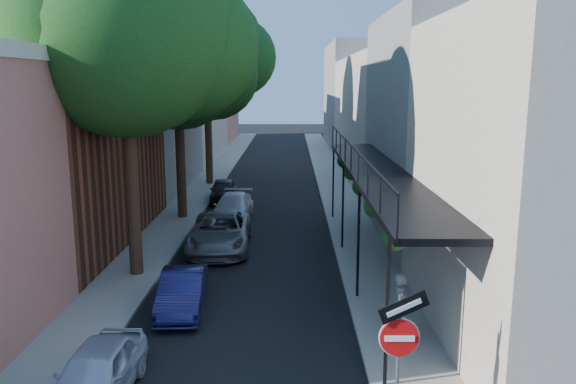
{
  "coord_description": "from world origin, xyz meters",
  "views": [
    {
      "loc": [
        1.33,
        -7.79,
        6.35
      ],
      "look_at": [
        1.23,
        10.37,
        2.8
      ],
      "focal_mm": 35.0,
      "sensor_mm": 36.0,
      "label": 1
    }
  ],
  "objects_px": {
    "sign_post": "(400,344)",
    "oak_near": "(140,32)",
    "parked_car_b": "(182,292)",
    "parked_car_a": "(96,374)",
    "pedestrian": "(401,306)",
    "oak_far": "(214,51)",
    "oak_mid": "(187,67)",
    "parked_car_d": "(233,207)",
    "parked_car_c": "(220,232)",
    "parked_car_e": "(223,191)"
  },
  "relations": [
    {
      "from": "oak_far",
      "to": "parked_car_b",
      "type": "xyz_separation_m",
      "value": [
        1.62,
        -20.1,
        -7.7
      ]
    },
    {
      "from": "sign_post",
      "to": "parked_car_c",
      "type": "height_order",
      "value": "sign_post"
    },
    {
      "from": "oak_near",
      "to": "oak_far",
      "type": "bearing_deg",
      "value": 89.96
    },
    {
      "from": "parked_car_e",
      "to": "oak_far",
      "type": "bearing_deg",
      "value": 96.26
    },
    {
      "from": "oak_far",
      "to": "parked_car_d",
      "type": "xyz_separation_m",
      "value": [
        1.95,
        -9.38,
        -7.66
      ]
    },
    {
      "from": "oak_near",
      "to": "pedestrian",
      "type": "distance_m",
      "value": 11.34
    },
    {
      "from": "oak_near",
      "to": "oak_far",
      "type": "height_order",
      "value": "oak_far"
    },
    {
      "from": "sign_post",
      "to": "parked_car_d",
      "type": "bearing_deg",
      "value": 105.08
    },
    {
      "from": "oak_far",
      "to": "parked_car_b",
      "type": "distance_m",
      "value": 21.59
    },
    {
      "from": "sign_post",
      "to": "parked_car_c",
      "type": "relative_size",
      "value": 0.61
    },
    {
      "from": "oak_near",
      "to": "parked_car_b",
      "type": "bearing_deg",
      "value": -62.15
    },
    {
      "from": "sign_post",
      "to": "parked_car_e",
      "type": "distance_m",
      "value": 21.78
    },
    {
      "from": "oak_near",
      "to": "pedestrian",
      "type": "height_order",
      "value": "oak_near"
    },
    {
      "from": "sign_post",
      "to": "pedestrian",
      "type": "height_order",
      "value": "sign_post"
    },
    {
      "from": "parked_car_e",
      "to": "pedestrian",
      "type": "bearing_deg",
      "value": -74.01
    },
    {
      "from": "sign_post",
      "to": "parked_car_d",
      "type": "relative_size",
      "value": 0.73
    },
    {
      "from": "parked_car_d",
      "to": "pedestrian",
      "type": "bearing_deg",
      "value": -64.03
    },
    {
      "from": "oak_far",
      "to": "parked_car_a",
      "type": "xyz_separation_m",
      "value": [
        0.75,
        -24.67,
        -7.68
      ]
    },
    {
      "from": "oak_near",
      "to": "parked_car_a",
      "type": "distance_m",
      "value": 10.62
    },
    {
      "from": "pedestrian",
      "to": "parked_car_c",
      "type": "bearing_deg",
      "value": 36.92
    },
    {
      "from": "parked_car_a",
      "to": "parked_car_c",
      "type": "distance_m",
      "value": 10.57
    },
    {
      "from": "parked_car_a",
      "to": "parked_car_b",
      "type": "distance_m",
      "value": 4.65
    },
    {
      "from": "parked_car_a",
      "to": "parked_car_b",
      "type": "bearing_deg",
      "value": 81.67
    },
    {
      "from": "oak_far",
      "to": "pedestrian",
      "type": "bearing_deg",
      "value": -71.53
    },
    {
      "from": "parked_car_c",
      "to": "parked_car_d",
      "type": "height_order",
      "value": "parked_car_c"
    },
    {
      "from": "oak_mid",
      "to": "oak_far",
      "type": "distance_m",
      "value": 9.12
    },
    {
      "from": "parked_car_a",
      "to": "pedestrian",
      "type": "relative_size",
      "value": 1.98
    },
    {
      "from": "parked_car_a",
      "to": "pedestrian",
      "type": "height_order",
      "value": "pedestrian"
    },
    {
      "from": "sign_post",
      "to": "parked_car_a",
      "type": "height_order",
      "value": "sign_post"
    },
    {
      "from": "parked_car_c",
      "to": "pedestrian",
      "type": "distance_m",
      "value": 9.64
    },
    {
      "from": "sign_post",
      "to": "pedestrian",
      "type": "relative_size",
      "value": 1.76
    },
    {
      "from": "pedestrian",
      "to": "parked_car_a",
      "type": "bearing_deg",
      "value": 113.56
    },
    {
      "from": "parked_car_c",
      "to": "pedestrian",
      "type": "xyz_separation_m",
      "value": [
        5.43,
        -7.95,
        0.29
      ]
    },
    {
      "from": "parked_car_d",
      "to": "parked_car_c",
      "type": "bearing_deg",
      "value": -87.12
    },
    {
      "from": "parked_car_c",
      "to": "parked_car_d",
      "type": "relative_size",
      "value": 1.2
    },
    {
      "from": "parked_car_d",
      "to": "pedestrian",
      "type": "relative_size",
      "value": 2.41
    },
    {
      "from": "sign_post",
      "to": "oak_near",
      "type": "distance_m",
      "value": 12.77
    },
    {
      "from": "sign_post",
      "to": "oak_mid",
      "type": "distance_m",
      "value": 19.14
    },
    {
      "from": "parked_car_c",
      "to": "parked_car_e",
      "type": "distance_m",
      "value": 8.96
    },
    {
      "from": "oak_far",
      "to": "parked_car_b",
      "type": "height_order",
      "value": "oak_far"
    },
    {
      "from": "oak_mid",
      "to": "parked_car_c",
      "type": "relative_size",
      "value": 2.08
    },
    {
      "from": "oak_mid",
      "to": "parked_car_a",
      "type": "bearing_deg",
      "value": -87.0
    },
    {
      "from": "oak_mid",
      "to": "pedestrian",
      "type": "relative_size",
      "value": 5.99
    },
    {
      "from": "pedestrian",
      "to": "oak_near",
      "type": "bearing_deg",
      "value": 57.9
    },
    {
      "from": "sign_post",
      "to": "parked_car_b",
      "type": "bearing_deg",
      "value": 128.3
    },
    {
      "from": "oak_near",
      "to": "parked_car_a",
      "type": "xyz_separation_m",
      "value": [
        0.77,
        -7.67,
        -7.3
      ]
    },
    {
      "from": "oak_mid",
      "to": "parked_car_b",
      "type": "bearing_deg",
      "value": -81.34
    },
    {
      "from": "parked_car_a",
      "to": "oak_far",
      "type": "bearing_deg",
      "value": 94.15
    },
    {
      "from": "parked_car_a",
      "to": "parked_car_c",
      "type": "height_order",
      "value": "parked_car_c"
    },
    {
      "from": "parked_car_e",
      "to": "oak_mid",
      "type": "bearing_deg",
      "value": -110.71
    }
  ]
}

